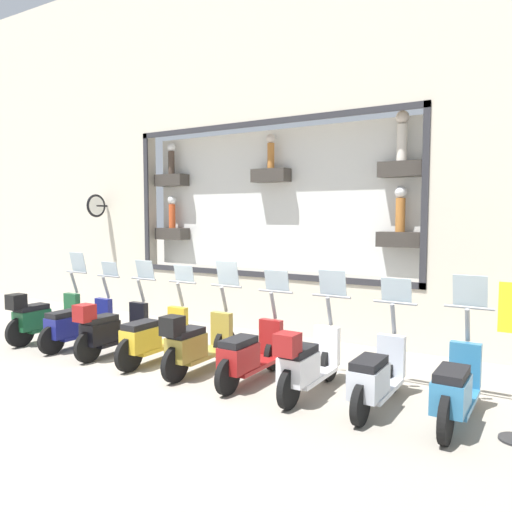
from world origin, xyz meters
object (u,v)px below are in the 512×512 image
at_px(scooter_teal_0, 456,388).
at_px(scooter_olive_4, 196,343).
at_px(scooter_yellow_5, 153,337).
at_px(scooter_red_3, 249,354).
at_px(scooter_white_2, 306,362).
at_px(scooter_navy_7, 77,325).
at_px(scooter_green_8, 42,317).
at_px(scooter_silver_1, 376,376).
at_px(scooter_black_6, 110,329).

distance_m(scooter_teal_0, scooter_olive_4, 3.80).
bearing_deg(scooter_yellow_5, scooter_red_3, -90.06).
distance_m(scooter_teal_0, scooter_white_2, 1.90).
distance_m(scooter_teal_0, scooter_navy_7, 6.65).
distance_m(scooter_red_3, scooter_green_8, 4.75).
bearing_deg(scooter_teal_0, scooter_yellow_5, 90.05).
bearing_deg(scooter_red_3, scooter_yellow_5, 89.94).
bearing_deg(scooter_teal_0, scooter_red_3, 90.12).
distance_m(scooter_silver_1, scooter_red_3, 1.90).
bearing_deg(scooter_navy_7, scooter_green_8, 92.97).
relative_size(scooter_white_2, scooter_red_3, 1.00).
distance_m(scooter_yellow_5, scooter_green_8, 2.85).
relative_size(scooter_teal_0, scooter_navy_7, 1.00).
relative_size(scooter_olive_4, scooter_navy_7, 1.00).
bearing_deg(scooter_navy_7, scooter_silver_1, -89.99).
distance_m(scooter_black_6, scooter_green_8, 1.90).
xyz_separation_m(scooter_white_2, scooter_olive_4, (0.00, 1.90, 0.01)).
height_order(scooter_white_2, scooter_yellow_5, scooter_white_2).
xyz_separation_m(scooter_yellow_5, scooter_navy_7, (-0.00, 1.90, -0.01)).
bearing_deg(scooter_white_2, scooter_olive_4, 89.87).
distance_m(scooter_olive_4, scooter_navy_7, 2.85).
bearing_deg(scooter_red_3, scooter_olive_4, 93.19).
xyz_separation_m(scooter_silver_1, scooter_green_8, (-0.05, 6.65, 0.06)).
bearing_deg(scooter_silver_1, scooter_white_2, 93.41).
xyz_separation_m(scooter_teal_0, scooter_white_2, (-0.06, 1.90, 0.03)).
bearing_deg(scooter_silver_1, scooter_yellow_5, 89.96).
bearing_deg(scooter_silver_1, scooter_teal_0, -89.58).
bearing_deg(scooter_olive_4, scooter_red_3, -86.81).
xyz_separation_m(scooter_olive_4, scooter_green_8, (0.00, 3.80, 0.00)).
distance_m(scooter_white_2, scooter_red_3, 0.95).
bearing_deg(scooter_white_2, scooter_red_3, 86.55).
xyz_separation_m(scooter_white_2, scooter_black_6, (0.00, 3.80, 0.00)).
xyz_separation_m(scooter_teal_0, scooter_olive_4, (-0.06, 3.80, 0.04)).
xyz_separation_m(scooter_yellow_5, scooter_black_6, (-0.06, 0.95, 0.04)).
height_order(scooter_teal_0, scooter_silver_1, scooter_teal_0).
distance_m(scooter_white_2, scooter_black_6, 3.80).
distance_m(scooter_white_2, scooter_yellow_5, 2.85).
bearing_deg(scooter_olive_4, scooter_black_6, 90.13).
relative_size(scooter_silver_1, scooter_green_8, 0.99).
xyz_separation_m(scooter_yellow_5, scooter_green_8, (-0.05, 2.85, 0.05)).
bearing_deg(scooter_green_8, scooter_red_3, -89.39).
bearing_deg(scooter_olive_4, scooter_white_2, -90.13).
relative_size(scooter_silver_1, scooter_white_2, 1.00).
bearing_deg(scooter_yellow_5, scooter_white_2, -91.19).
bearing_deg(scooter_navy_7, scooter_red_3, -89.98).
height_order(scooter_red_3, scooter_navy_7, scooter_red_3).
distance_m(scooter_red_3, scooter_black_6, 2.85).
relative_size(scooter_white_2, scooter_green_8, 1.00).
xyz_separation_m(scooter_silver_1, scooter_white_2, (-0.06, 0.95, 0.05)).
height_order(scooter_silver_1, scooter_olive_4, scooter_olive_4).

